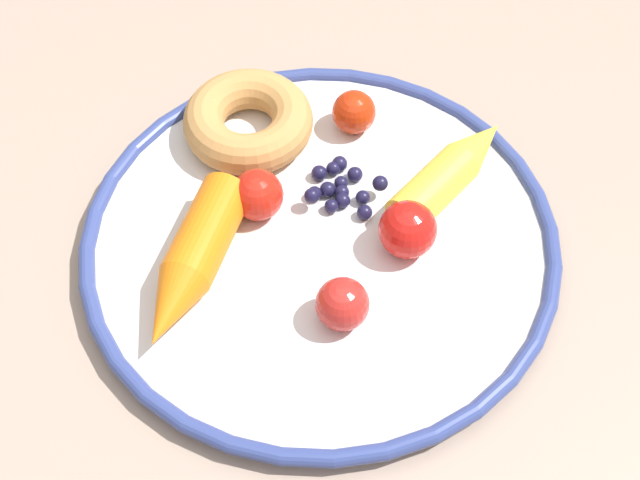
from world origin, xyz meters
TOP-DOWN VIEW (x-y plane):
  - dining_table at (0.00, 0.00)m, footprint 1.00×0.85m
  - plate at (0.05, 0.02)m, footprint 0.35×0.35m
  - carrot_orange at (0.02, 0.11)m, footprint 0.14×0.08m
  - carrot_yellow at (0.09, -0.08)m, footprint 0.11×0.11m
  - donut at (0.15, 0.07)m, footprint 0.14×0.14m
  - blueberry_pile at (0.09, 0.00)m, footprint 0.06×0.06m
  - tomato_near at (0.15, -0.01)m, footprint 0.03×0.03m
  - tomato_mid at (0.08, 0.06)m, footprint 0.04×0.04m
  - tomato_far at (0.04, -0.04)m, footprint 0.04×0.04m
  - tomato_extra at (-0.02, 0.01)m, footprint 0.04×0.04m

SIDE VIEW (x-z plane):
  - dining_table at x=0.00m, z-range 0.26..0.97m
  - plate at x=0.05m, z-range 0.71..0.72m
  - blueberry_pile at x=0.09m, z-range 0.71..0.73m
  - donut at x=0.15m, z-range 0.72..0.75m
  - carrot_yellow at x=0.09m, z-range 0.72..0.75m
  - tomato_near at x=0.15m, z-range 0.72..0.75m
  - tomato_extra at x=-0.02m, z-range 0.72..0.75m
  - carrot_orange at x=0.02m, z-range 0.72..0.75m
  - tomato_mid at x=0.08m, z-range 0.72..0.76m
  - tomato_far at x=0.04m, z-range 0.72..0.76m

